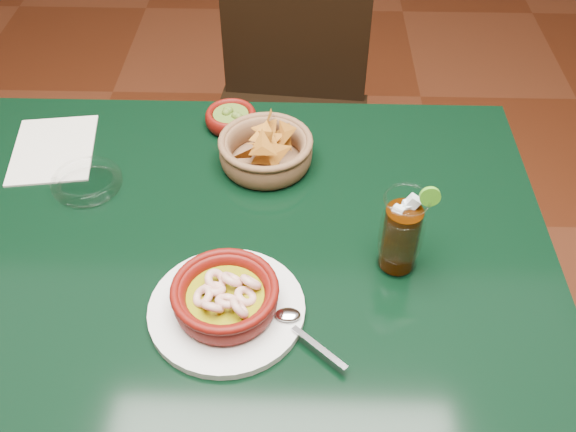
{
  "coord_description": "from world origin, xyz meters",
  "views": [
    {
      "loc": [
        0.16,
        -0.79,
        1.56
      ],
      "look_at": [
        0.14,
        -0.02,
        0.81
      ],
      "focal_mm": 40.0,
      "sensor_mm": 36.0,
      "label": 1
    }
  ],
  "objects_px": {
    "dining_chair": "(290,109)",
    "shrimp_plate": "(226,300)",
    "chip_basket": "(266,151)",
    "cola_drink": "(401,233)",
    "dining_table": "(214,267)"
  },
  "relations": [
    {
      "from": "dining_table",
      "to": "dining_chair",
      "type": "distance_m",
      "value": 0.73
    },
    {
      "from": "dining_chair",
      "to": "shrimp_plate",
      "type": "distance_m",
      "value": 0.93
    },
    {
      "from": "chip_basket",
      "to": "dining_table",
      "type": "bearing_deg",
      "value": -115.95
    },
    {
      "from": "shrimp_plate",
      "to": "chip_basket",
      "type": "relative_size",
      "value": 1.43
    },
    {
      "from": "dining_chair",
      "to": "shrimp_plate",
      "type": "height_order",
      "value": "dining_chair"
    },
    {
      "from": "dining_chair",
      "to": "cola_drink",
      "type": "relative_size",
      "value": 5.45
    },
    {
      "from": "dining_chair",
      "to": "shrimp_plate",
      "type": "bearing_deg",
      "value": -94.86
    },
    {
      "from": "shrimp_plate",
      "to": "dining_chair",
      "type": "bearing_deg",
      "value": 85.14
    },
    {
      "from": "dining_chair",
      "to": "chip_basket",
      "type": "bearing_deg",
      "value": -93.66
    },
    {
      "from": "shrimp_plate",
      "to": "chip_basket",
      "type": "distance_m",
      "value": 0.37
    },
    {
      "from": "dining_table",
      "to": "chip_basket",
      "type": "distance_m",
      "value": 0.25
    },
    {
      "from": "dining_chair",
      "to": "cola_drink",
      "type": "distance_m",
      "value": 0.86
    },
    {
      "from": "chip_basket",
      "to": "cola_drink",
      "type": "relative_size",
      "value": 1.25
    },
    {
      "from": "cola_drink",
      "to": "chip_basket",
      "type": "bearing_deg",
      "value": 132.15
    },
    {
      "from": "dining_table",
      "to": "cola_drink",
      "type": "height_order",
      "value": "cola_drink"
    }
  ]
}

